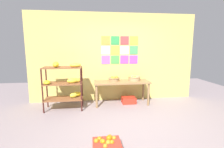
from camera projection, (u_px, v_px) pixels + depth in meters
ground at (126, 128)px, 3.37m from camera, size 9.79×9.79×0.00m
back_wall_with_art at (114, 58)px, 5.04m from camera, size 5.07×0.07×2.65m
banana_shelf_unit at (65, 82)px, 4.31m from camera, size 0.99×0.52×1.28m
display_table at (122, 84)px, 4.76m from camera, size 1.58×0.59×0.67m
fruit_basket_centre at (114, 79)px, 4.77m from camera, size 0.33×0.33×0.15m
fruit_basket_back_right at (134, 78)px, 4.85m from camera, size 0.37×0.37×0.15m
produce_crate_under_table at (129, 100)px, 4.89m from camera, size 0.40×0.31×0.18m
orange_crate_foreground at (107, 147)px, 2.58m from camera, size 0.44×0.37×0.24m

